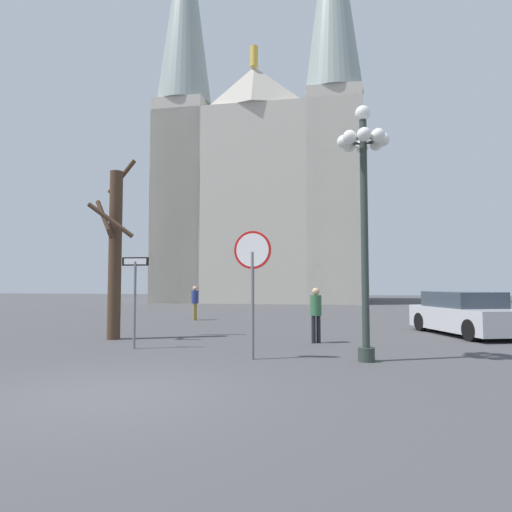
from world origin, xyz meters
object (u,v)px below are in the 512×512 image
object	(u,v)px
bare_tree	(115,250)
parked_car_near_silver	(466,314)
stop_sign	(253,268)
pedestrian_standing	(316,310)
one_way_arrow_sign	(135,290)
street_lamp	(364,186)
cathedral	(262,176)
pedestrian_walking	(195,300)

from	to	relation	value
bare_tree	parked_car_near_silver	bearing A→B (deg)	16.34
stop_sign	pedestrian_standing	distance (m)	3.43
bare_tree	parked_car_near_silver	size ratio (longest dim) A/B	1.22
one_way_arrow_sign	street_lamp	xyz separation A→B (m)	(5.77, -0.81, 2.32)
one_way_arrow_sign	street_lamp	bearing A→B (deg)	-7.97
cathedral	parked_car_near_silver	size ratio (longest dim) A/B	8.32
bare_tree	street_lamp	bearing A→B (deg)	-19.06
cathedral	stop_sign	world-z (taller)	cathedral
cathedral	street_lamp	xyz separation A→B (m)	(7.61, -30.97, -8.00)
parked_car_near_silver	pedestrian_walking	world-z (taller)	pedestrian_walking
one_way_arrow_sign	stop_sign	bearing A→B (deg)	-16.78
parked_car_near_silver	pedestrian_standing	size ratio (longest dim) A/B	2.96
street_lamp	pedestrian_standing	bearing A→B (deg)	113.49
one_way_arrow_sign	pedestrian_walking	distance (m)	8.99
parked_car_near_silver	pedestrian_walking	size ratio (longest dim) A/B	2.96
cathedral	street_lamp	distance (m)	32.88
one_way_arrow_sign	street_lamp	world-z (taller)	street_lamp
pedestrian_standing	bare_tree	bearing A→B (deg)	-177.27
stop_sign	pedestrian_standing	bearing A→B (deg)	67.36
cathedral	street_lamp	size ratio (longest dim) A/B	6.78
cathedral	one_way_arrow_sign	size ratio (longest dim) A/B	16.20
pedestrian_walking	stop_sign	bearing A→B (deg)	-64.86
bare_tree	one_way_arrow_sign	bearing A→B (deg)	-48.53
street_lamp	pedestrian_walking	world-z (taller)	street_lamp
parked_car_near_silver	pedestrian_standing	world-z (taller)	pedestrian_standing
street_lamp	bare_tree	size ratio (longest dim) A/B	1.00
pedestrian_walking	pedestrian_standing	size ratio (longest dim) A/B	1.00
pedestrian_walking	parked_car_near_silver	bearing A→B (deg)	-20.67
one_way_arrow_sign	pedestrian_walking	xyz separation A→B (m)	(-1.33, 8.87, -0.57)
stop_sign	one_way_arrow_sign	size ratio (longest dim) A/B	1.21
street_lamp	pedestrian_standing	world-z (taller)	street_lamp
one_way_arrow_sign	pedestrian_walking	size ratio (longest dim) A/B	1.52
stop_sign	pedestrian_standing	xyz separation A→B (m)	(1.25, 2.99, -1.10)
cathedral	stop_sign	size ratio (longest dim) A/B	13.38
cathedral	street_lamp	bearing A→B (deg)	-76.19
stop_sign	street_lamp	bearing A→B (deg)	4.36
cathedral	bare_tree	distance (m)	29.88
bare_tree	parked_car_near_silver	world-z (taller)	bare_tree
stop_sign	parked_car_near_silver	world-z (taller)	stop_sign
street_lamp	bare_tree	world-z (taller)	street_lamp
one_way_arrow_sign	bare_tree	xyz separation A→B (m)	(-1.51, 1.71, 1.20)
street_lamp	pedestrian_walking	xyz separation A→B (m)	(-7.10, 9.68, -2.89)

